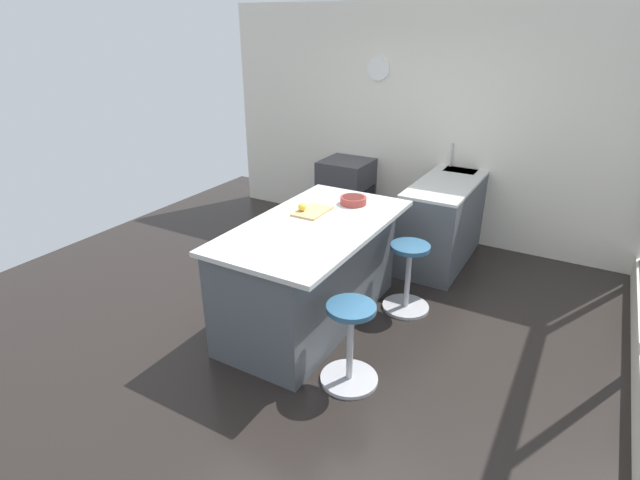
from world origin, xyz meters
TOP-DOWN VIEW (x-y plane):
  - ground_plane at (0.00, 0.00)m, footprint 6.86×6.86m
  - interior_partition_left at (-2.64, -0.00)m, footprint 0.15×5.19m
  - sink_cabinet at (-2.29, 0.62)m, footprint 2.10×0.60m
  - oven_range at (-2.29, -0.78)m, footprint 0.60×0.61m
  - kitchen_island at (-0.13, -0.03)m, footprint 1.89×1.04m
  - stool_by_window at (-0.73, 0.67)m, footprint 0.44×0.44m
  - stool_middle at (0.46, 0.67)m, footprint 0.44×0.44m
  - cutting_board at (-0.35, -0.13)m, footprint 0.36×0.24m
  - apple_yellow at (-0.29, -0.20)m, footprint 0.07×0.07m
  - fruit_bowl at (-0.72, 0.09)m, footprint 0.24×0.24m

SIDE VIEW (x-z plane):
  - ground_plane at x=0.00m, z-range 0.00..0.00m
  - stool_by_window at x=-0.73m, z-range -0.02..0.64m
  - stool_middle at x=0.46m, z-range -0.02..0.64m
  - oven_range at x=-2.29m, z-range 0.00..0.89m
  - sink_cabinet at x=-2.29m, z-range -0.13..1.07m
  - kitchen_island at x=-0.13m, z-range 0.01..0.96m
  - cutting_board at x=-0.35m, z-range 0.95..0.97m
  - fruit_bowl at x=-0.72m, z-range 0.96..1.03m
  - apple_yellow at x=-0.29m, z-range 0.97..1.04m
  - interior_partition_left at x=-2.64m, z-range 0.00..2.73m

